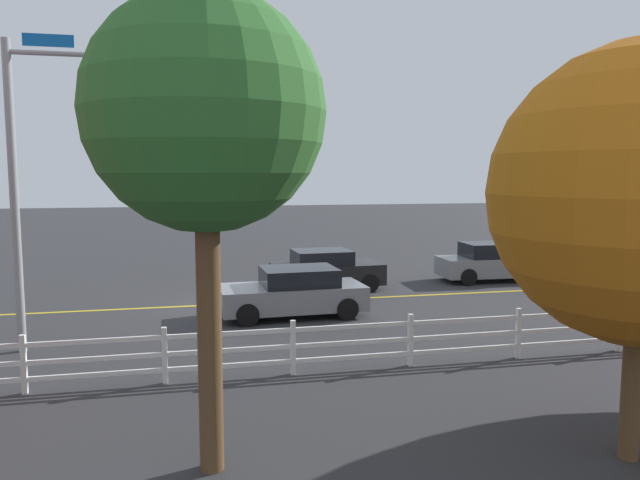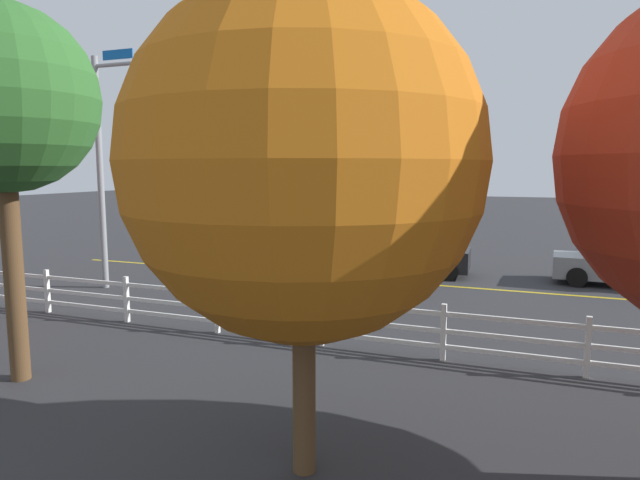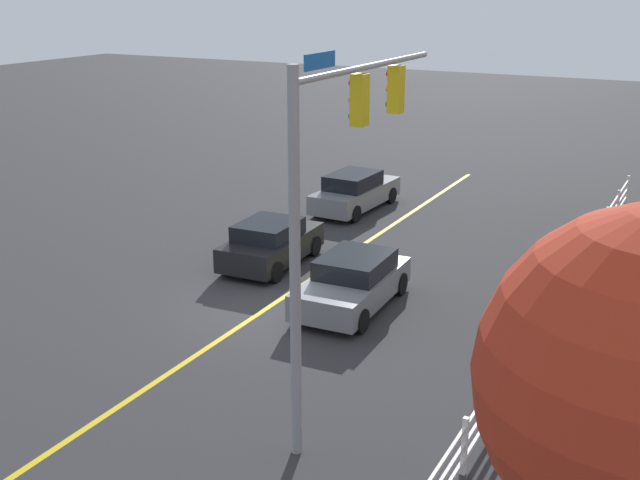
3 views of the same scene
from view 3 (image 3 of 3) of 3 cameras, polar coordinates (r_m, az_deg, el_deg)
The scene contains 7 objects.
ground_plane at distance 21.72m, azimuth -3.95°, elevation -5.00°, with size 120.00×120.00×0.00m, color #2D2D30.
lane_center_stripe at distance 24.96m, azimuth 0.86°, elevation -1.82°, with size 28.00×0.16×0.01m, color gold.
signal_assembly at distance 14.96m, azimuth 1.30°, elevation 4.97°, with size 6.14×0.37×7.33m.
car_0 at distance 21.64m, azimuth 2.37°, elevation -3.04°, with size 4.29×2.09×1.43m.
car_1 at distance 30.90m, azimuth 2.52°, elevation 3.48°, with size 4.65×1.96×1.50m.
car_2 at distance 24.83m, azimuth -3.55°, elevation -0.23°, with size 4.01×2.06×1.45m.
white_rail_fence at distance 21.72m, azimuth 16.68°, elevation -4.03°, with size 26.10×0.10×1.15m.
Camera 3 is at (16.95, 10.61, 8.48)m, focal length 44.62 mm.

